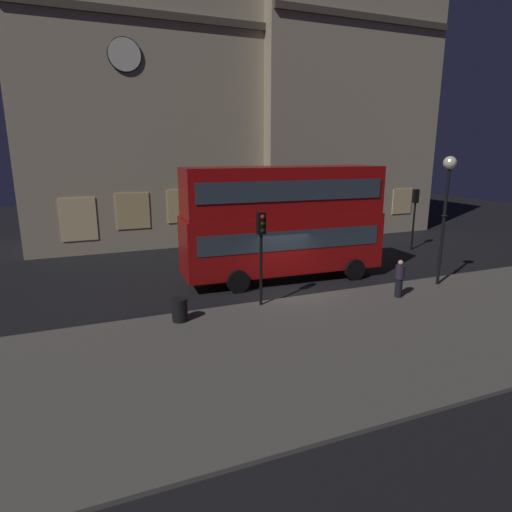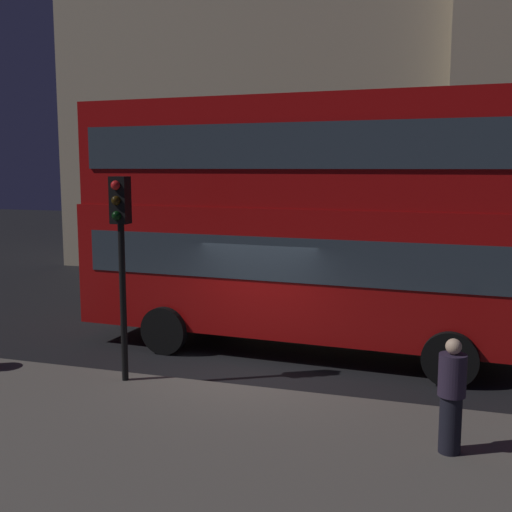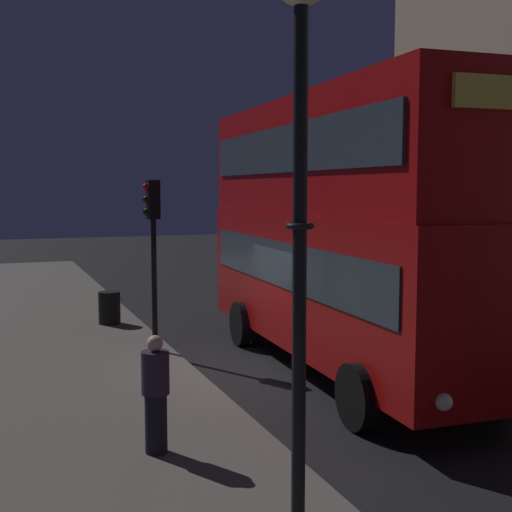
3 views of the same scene
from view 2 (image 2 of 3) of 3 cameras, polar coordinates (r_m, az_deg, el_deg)
name	(u,v)px [view 2 (image 2 of 3)]	position (r m, az deg, el deg)	size (l,w,h in m)	color
ground_plane	(247,375)	(12.71, -0.85, -10.68)	(80.00, 80.00, 0.00)	black
sidewalk_slab	(107,506)	(8.32, -13.24, -21.04)	(44.00, 8.72, 0.12)	#5B564F
building_with_clock	(270,65)	(27.49, 1.29, 16.81)	(15.85, 7.35, 16.57)	tan
double_decker_bus	(300,214)	(13.87, 4.01, 3.82)	(9.99, 3.21, 5.50)	#9E0C0C
traffic_light_near_kerb	(121,235)	(11.74, -12.06, 1.84)	(0.32, 0.36, 3.78)	black
pedestrian	(451,395)	(9.35, 17.15, -11.86)	(0.38, 0.38, 1.63)	black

